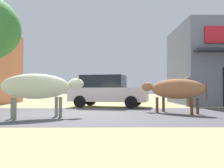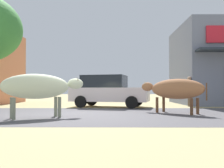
% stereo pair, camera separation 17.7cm
% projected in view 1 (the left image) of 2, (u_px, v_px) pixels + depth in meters
% --- Properties ---
extents(ground, '(80.00, 80.00, 0.00)m').
position_uv_depth(ground, '(74.00, 115.00, 8.92)').
color(ground, tan).
extents(asphalt_road, '(72.00, 6.11, 0.00)m').
position_uv_depth(asphalt_road, '(74.00, 114.00, 8.92)').
color(asphalt_road, '#4D4A4E').
rests_on(asphalt_road, ground).
extents(parked_hatchback_car, '(4.24, 2.55, 1.64)m').
position_uv_depth(parked_hatchback_car, '(107.00, 91.00, 12.83)').
color(parked_hatchback_car, silver).
rests_on(parked_hatchback_car, ground).
extents(cow_near_brown, '(2.54, 1.71, 1.40)m').
position_uv_depth(cow_near_brown, '(39.00, 87.00, 7.86)').
color(cow_near_brown, beige).
rests_on(cow_near_brown, ground).
extents(cow_far_dark, '(2.30, 2.27, 1.31)m').
position_uv_depth(cow_far_dark, '(175.00, 89.00, 9.48)').
color(cow_far_dark, '#9E643F').
rests_on(cow_far_dark, ground).
extents(pedestrian_by_shop, '(0.46, 0.61, 1.60)m').
position_uv_depth(pedestrian_by_shop, '(188.00, 89.00, 13.23)').
color(pedestrian_by_shop, brown).
rests_on(pedestrian_by_shop, ground).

